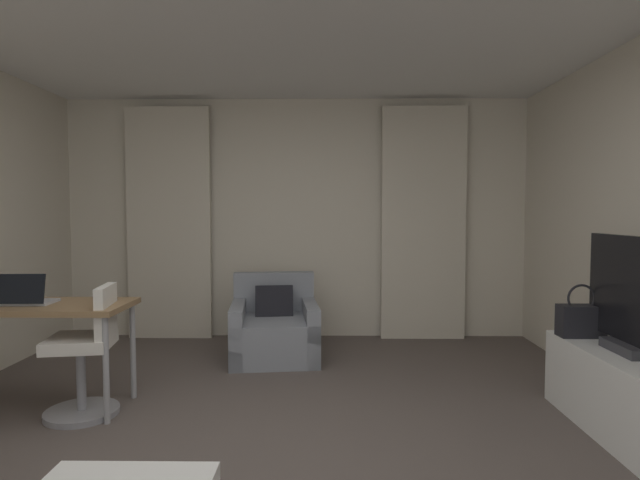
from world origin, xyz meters
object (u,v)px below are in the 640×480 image
at_px(desk_chair, 87,358).
at_px(handbag_primary, 581,320).
at_px(tv_console, 632,395).
at_px(tv_flatscreen, 632,299).
at_px(armchair, 274,330).
at_px(laptop, 27,298).
at_px(desk, 26,313).

relative_size(desk_chair, handbag_primary, 2.39).
distance_m(tv_console, tv_flatscreen, 0.59).
xyz_separation_m(tv_console, handbag_primary, (-0.10, 0.44, 0.37)).
bearing_deg(tv_flatscreen, desk_chair, 175.81).
relative_size(armchair, tv_flatscreen, 1.01).
height_order(desk_chair, tv_console, desk_chair).
relative_size(desk_chair, laptop, 2.68).
bearing_deg(tv_flatscreen, desk, 174.99).
bearing_deg(handbag_primary, tv_console, -76.82).
bearing_deg(desk_chair, tv_flatscreen, -4.19).
relative_size(laptop, tv_flatscreen, 0.35).
relative_size(desk_chair, tv_flatscreen, 0.95).
distance_m(desk, desk_chair, 0.55).
height_order(desk, desk_chair, desk_chair).
height_order(desk_chair, laptop, laptop).
bearing_deg(desk, laptop, -52.39).
bearing_deg(desk, armchair, 39.59).
bearing_deg(handbag_primary, desk, -179.05).
distance_m(armchair, desk, 2.09).
bearing_deg(desk_chair, desk, 168.81).
height_order(armchair, tv_console, armchair).
height_order(desk_chair, handbag_primary, desk_chair).
bearing_deg(handbag_primary, tv_flatscreen, -75.87).
bearing_deg(desk_chair, handbag_primary, 2.61).
bearing_deg(armchair, handbag_primary, -28.84).
relative_size(laptop, tv_console, 0.26).
bearing_deg(tv_flatscreen, laptop, 175.45).
distance_m(laptop, tv_console, 3.97).
xyz_separation_m(armchair, desk_chair, (-1.12, -1.40, 0.14)).
distance_m(armchair, desk_chair, 1.80).
height_order(desk_chair, tv_flatscreen, tv_flatscreen).
xyz_separation_m(laptop, tv_console, (3.92, -0.34, -0.54)).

